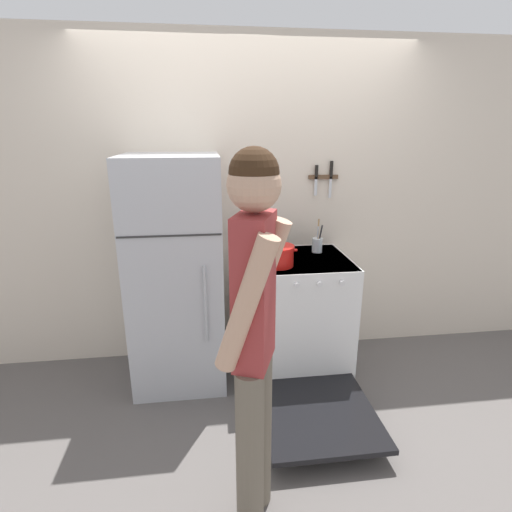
# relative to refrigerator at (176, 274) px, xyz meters

# --- Properties ---
(ground_plane) EXTENTS (14.00, 14.00, 0.00)m
(ground_plane) POSITION_rel_refrigerator_xyz_m (0.60, 0.33, -0.85)
(ground_plane) COLOR #5B5654
(wall_back) EXTENTS (10.00, 0.06, 2.55)m
(wall_back) POSITION_rel_refrigerator_xyz_m (0.60, 0.36, 0.43)
(wall_back) COLOR beige
(wall_back) RESTS_ON ground_plane
(refrigerator) EXTENTS (0.66, 0.69, 1.70)m
(refrigerator) POSITION_rel_refrigerator_xyz_m (0.00, 0.00, 0.00)
(refrigerator) COLOR #B7BABF
(refrigerator) RESTS_ON ground_plane
(stove_range) EXTENTS (0.79, 1.45, 0.93)m
(stove_range) POSITION_rel_refrigerator_xyz_m (0.90, -0.05, -0.39)
(stove_range) COLOR white
(stove_range) RESTS_ON ground_plane
(dutch_oven_pot) EXTENTS (0.29, 0.25, 0.17)m
(dutch_oven_pot) POSITION_rel_refrigerator_xyz_m (0.72, -0.15, 0.16)
(dutch_oven_pot) COLOR red
(dutch_oven_pot) RESTS_ON stove_range
(tea_kettle) EXTENTS (0.20, 0.16, 0.24)m
(tea_kettle) POSITION_rel_refrigerator_xyz_m (0.73, 0.13, 0.16)
(tea_kettle) COLOR silver
(tea_kettle) RESTS_ON stove_range
(utensil_jar) EXTENTS (0.08, 0.08, 0.26)m
(utensil_jar) POSITION_rel_refrigerator_xyz_m (1.09, 0.13, 0.15)
(utensil_jar) COLOR silver
(utensil_jar) RESTS_ON stove_range
(person) EXTENTS (0.38, 0.43, 1.80)m
(person) POSITION_rel_refrigerator_xyz_m (0.42, -1.27, 0.18)
(person) COLOR #6B6051
(person) RESTS_ON ground_plane
(wall_knife_strip) EXTENTS (0.24, 0.03, 0.29)m
(wall_knife_strip) POSITION_rel_refrigerator_xyz_m (1.17, 0.32, 0.66)
(wall_knife_strip) COLOR brown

